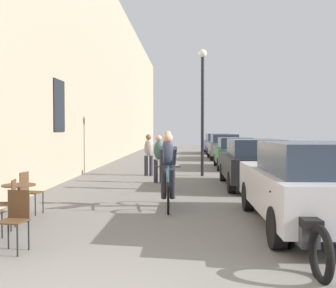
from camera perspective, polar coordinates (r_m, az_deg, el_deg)
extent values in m
cube|color=tan|center=(18.65, -11.47, 11.55)|extent=(0.50, 68.00, 9.81)
cube|color=black|center=(13.88, -14.95, 5.18)|extent=(0.04, 1.10, 1.70)
cylinder|color=black|center=(7.36, -22.14, -10.39)|extent=(0.02, 0.02, 0.45)
cylinder|color=black|center=(6.26, -20.27, -12.55)|extent=(0.02, 0.02, 0.45)
cylinder|color=black|center=(6.53, -18.87, -11.92)|extent=(0.02, 0.02, 0.45)
cylinder|color=black|center=(6.69, -21.37, -11.63)|extent=(0.02, 0.02, 0.45)
cube|color=#4C331E|center=(6.42, -20.87, -10.04)|extent=(0.42, 0.42, 0.02)
cube|color=#4C331E|center=(6.53, -20.10, -7.86)|extent=(0.34, 0.06, 0.42)
cylinder|color=black|center=(8.62, -20.05, -10.02)|extent=(0.40, 0.40, 0.02)
cylinder|color=black|center=(8.55, -20.08, -7.74)|extent=(0.05, 0.05, 0.67)
cylinder|color=#4C331E|center=(8.50, -20.11, -5.42)|extent=(0.64, 0.64, 0.02)
cylinder|color=black|center=(7.78, -21.06, -9.71)|extent=(0.02, 0.02, 0.45)
cylinder|color=black|center=(8.09, -20.57, -9.26)|extent=(0.02, 0.02, 0.45)
cube|color=#4C331E|center=(7.93, -21.98, -7.78)|extent=(0.45, 0.45, 0.02)
cube|color=#4C331E|center=(7.85, -20.72, -6.23)|extent=(0.09, 0.34, 0.42)
cylinder|color=black|center=(9.26, -17.04, -7.80)|extent=(0.02, 0.02, 0.45)
cylinder|color=black|center=(8.99, -18.03, -8.11)|extent=(0.02, 0.02, 0.45)
cylinder|color=black|center=(9.42, -18.78, -7.66)|extent=(0.02, 0.02, 0.45)
cylinder|color=black|center=(9.15, -19.81, -7.96)|extent=(0.02, 0.02, 0.45)
cube|color=#4C331E|center=(9.17, -18.43, -6.43)|extent=(0.43, 0.43, 0.02)
cube|color=#4C331E|center=(9.23, -19.42, -5.01)|extent=(0.07, 0.34, 0.42)
torus|color=black|center=(8.76, 0.03, -7.58)|extent=(0.08, 0.71, 0.71)
torus|color=black|center=(9.80, 0.00, -6.57)|extent=(0.08, 0.71, 0.71)
cylinder|color=#286084|center=(9.67, 0.01, -4.98)|extent=(0.05, 0.22, 0.58)
cylinder|color=#286084|center=(9.14, 0.02, -3.27)|extent=(0.07, 0.83, 0.14)
cylinder|color=#286084|center=(8.74, 0.03, -5.39)|extent=(0.04, 0.09, 0.67)
cylinder|color=#286084|center=(9.30, 0.01, -6.78)|extent=(0.08, 1.00, 0.12)
cylinder|color=black|center=(8.72, 0.03, -3.18)|extent=(0.52, 0.05, 0.03)
ellipsoid|color=black|center=(9.55, 0.01, -3.16)|extent=(0.12, 0.24, 0.06)
ellipsoid|color=#2D3342|center=(9.45, 0.01, -1.55)|extent=(0.36, 0.36, 0.59)
sphere|color=tan|center=(9.39, 0.01, 0.85)|extent=(0.22, 0.22, 0.22)
cylinder|color=#26262D|center=(9.43, 0.62, -5.55)|extent=(0.15, 0.40, 0.75)
cylinder|color=#26262D|center=(9.43, -0.60, -5.55)|extent=(0.15, 0.40, 0.75)
cylinder|color=#2D3342|center=(9.06, 0.92, -1.73)|extent=(0.14, 0.75, 0.48)
cylinder|color=#2D3342|center=(9.06, -0.88, -1.73)|extent=(0.11, 0.75, 0.48)
cylinder|color=#26262D|center=(12.19, 0.42, -4.41)|extent=(0.14, 0.14, 0.87)
cylinder|color=#26262D|center=(12.20, -0.53, -4.40)|extent=(0.14, 0.14, 0.87)
ellipsoid|color=#4C3D5B|center=(12.13, -0.06, -0.76)|extent=(0.34, 0.24, 0.69)
sphere|color=tan|center=(12.12, -0.06, 1.32)|extent=(0.22, 0.22, 0.22)
cylinder|color=#26262D|center=(13.82, -0.91, -3.82)|extent=(0.14, 0.14, 0.79)
cylinder|color=#26262D|center=(13.85, -1.73, -3.81)|extent=(0.14, 0.14, 0.79)
ellipsoid|color=#38564C|center=(13.78, -1.32, -0.89)|extent=(0.36, 0.27, 0.62)
sphere|color=tan|center=(13.77, -1.32, 0.82)|extent=(0.22, 0.22, 0.22)
cylinder|color=#26262D|center=(16.00, -3.08, -3.03)|extent=(0.14, 0.14, 0.79)
cylinder|color=#26262D|center=(15.96, -2.37, -3.04)|extent=(0.14, 0.14, 0.79)
ellipsoid|color=#9E9384|center=(15.94, -2.73, -0.51)|extent=(0.36, 0.27, 0.63)
sphere|color=brown|center=(15.92, -2.73, 0.97)|extent=(0.22, 0.22, 0.22)
cylinder|color=black|center=(15.90, 4.83, 3.80)|extent=(0.12, 0.12, 4.60)
sphere|color=silver|center=(16.17, 4.85, 12.48)|extent=(0.32, 0.32, 0.32)
cube|color=#B7B7BC|center=(7.96, 18.64, -6.10)|extent=(1.85, 4.43, 0.72)
cube|color=#283342|center=(7.39, 19.81, -1.84)|extent=(1.55, 2.40, 0.53)
cylinder|color=black|center=(9.26, 11.11, -7.17)|extent=(0.21, 0.64, 0.64)
cylinder|color=black|center=(9.64, 21.03, -6.90)|extent=(0.21, 0.64, 0.64)
cylinder|color=black|center=(6.44, 14.94, -11.23)|extent=(0.21, 0.64, 0.64)
cube|color=black|center=(13.14, 11.67, -3.03)|extent=(1.78, 4.25, 0.69)
cube|color=#283342|center=(12.60, 12.04, -0.51)|extent=(1.49, 2.30, 0.51)
cylinder|color=black|center=(14.46, 7.68, -3.93)|extent=(0.20, 0.61, 0.61)
cylinder|color=black|center=(14.68, 13.92, -3.88)|extent=(0.20, 0.61, 0.61)
cylinder|color=black|center=(11.70, 8.82, -5.33)|extent=(0.20, 0.61, 0.61)
cylinder|color=black|center=(11.97, 16.48, -5.22)|extent=(0.20, 0.61, 0.61)
cube|color=#23512D|center=(19.38, 9.16, -1.51)|extent=(1.74, 4.08, 0.66)
cube|color=#283342|center=(18.87, 9.32, 0.14)|extent=(1.44, 2.21, 0.49)
cylinder|color=black|center=(20.67, 6.66, -2.21)|extent=(0.20, 0.59, 0.59)
cylinder|color=black|center=(20.81, 10.88, -2.20)|extent=(0.20, 0.59, 0.59)
cylinder|color=black|center=(18.00, 7.16, -2.82)|extent=(0.20, 0.59, 0.59)
cylinder|color=black|center=(18.17, 11.99, -2.80)|extent=(0.20, 0.59, 0.59)
cube|color=#595960|center=(25.39, 7.73, -0.61)|extent=(1.80, 4.33, 0.70)
cube|color=#283342|center=(24.86, 7.85, 0.75)|extent=(1.51, 2.34, 0.52)
cylinder|color=black|center=(26.77, 5.71, -1.22)|extent=(0.20, 0.62, 0.62)
cylinder|color=black|center=(26.91, 9.17, -1.22)|extent=(0.20, 0.62, 0.62)
cylinder|color=black|center=(23.93, 6.10, -1.60)|extent=(0.20, 0.62, 0.62)
cylinder|color=black|center=(24.09, 9.97, -1.59)|extent=(0.20, 0.62, 0.62)
cube|color=#384C84|center=(31.52, 6.72, -0.13)|extent=(1.92, 4.34, 0.70)
cube|color=#283342|center=(30.99, 6.82, 0.96)|extent=(1.57, 2.36, 0.52)
cylinder|color=black|center=(32.86, 5.05, -0.64)|extent=(0.22, 0.62, 0.62)
cylinder|color=black|center=(33.03, 7.84, -0.64)|extent=(0.22, 0.62, 0.62)
cylinder|color=black|center=(30.05, 5.47, -0.89)|extent=(0.22, 0.62, 0.62)
cylinder|color=black|center=(30.23, 8.52, -0.88)|extent=(0.22, 0.62, 0.62)
torus|color=black|center=(6.67, 16.36, -10.94)|extent=(0.11, 0.69, 0.69)
torus|color=black|center=(5.33, 20.56, -14.28)|extent=(0.12, 0.70, 0.70)
cube|color=#333338|center=(5.97, 18.22, -11.50)|extent=(0.26, 0.77, 0.28)
ellipsoid|color=#23512D|center=(6.02, 17.96, -9.25)|extent=(0.29, 0.53, 0.24)
cube|color=black|center=(5.67, 19.08, -10.16)|extent=(0.25, 0.45, 0.10)
cylinder|color=black|center=(6.48, 16.63, -6.38)|extent=(0.62, 0.04, 0.03)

